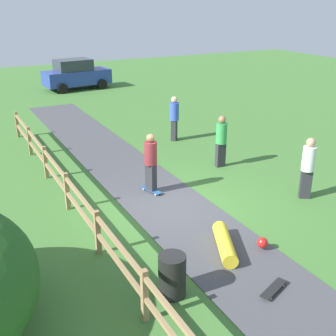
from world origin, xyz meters
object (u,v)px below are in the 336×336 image
object	(u,v)px
skateboard_loose	(274,289)
parked_car_blue	(76,74)
trash_bin	(172,275)
bystander_green	(221,139)
bystander_blue	(174,116)
bystander_white	(308,165)
skater_fallen	(228,244)
skater_riding	(151,160)

from	to	relation	value
skateboard_loose	parked_car_blue	world-z (taller)	parked_car_blue
trash_bin	skateboard_loose	size ratio (longest dim) A/B	1.10
bystander_green	skateboard_loose	bearing A→B (deg)	-115.44
trash_bin	skateboard_loose	distance (m)	2.10
parked_car_blue	bystander_blue	bearing A→B (deg)	-88.10
bystander_white	bystander_green	distance (m)	3.41
skater_fallen	bystander_blue	world-z (taller)	bystander_blue
bystander_white	bystander_green	world-z (taller)	bystander_white
skater_fallen	parked_car_blue	world-z (taller)	parked_car_blue
skateboard_loose	parked_car_blue	size ratio (longest dim) A/B	0.19
skateboard_loose	bystander_white	xyz separation A→B (m)	(3.81, 3.06, 0.95)
trash_bin	skateboard_loose	xyz separation A→B (m)	(1.86, -0.91, -0.36)
trash_bin	bystander_green	world-z (taller)	bystander_green
skater_fallen	skateboard_loose	distance (m)	1.72
skater_riding	bystander_blue	distance (m)	5.31
skater_riding	skater_fallen	size ratio (longest dim) A/B	1.19
skater_fallen	parked_car_blue	distance (m)	20.79
trash_bin	skater_riding	xyz separation A→B (m)	(1.76, 4.62, 0.61)
trash_bin	bystander_white	size ratio (longest dim) A/B	0.48
skater_riding	skater_fallen	bearing A→B (deg)	-87.63
parked_car_blue	skateboard_loose	bearing A→B (deg)	-96.73
skater_fallen	bystander_white	xyz separation A→B (m)	(3.75, 1.35, 0.84)
skater_riding	bystander_white	distance (m)	4.62
skater_riding	bystander_green	size ratio (longest dim) A/B	1.01
skater_fallen	bystander_blue	bearing A→B (deg)	69.78
bystander_white	parked_car_blue	xyz separation A→B (m)	(-1.18, 19.27, -0.08)
bystander_blue	bystander_green	xyz separation A→B (m)	(-0.01, -3.43, -0.01)
skater_riding	bystander_green	bearing A→B (deg)	15.30
skater_riding	parked_car_blue	world-z (taller)	parked_car_blue
skater_fallen	skateboard_loose	size ratio (longest dim) A/B	1.92
skater_riding	bystander_blue	xyz separation A→B (m)	(3.14, 4.28, -0.03)
skater_fallen	parked_car_blue	size ratio (longest dim) A/B	0.36
bystander_blue	parked_car_blue	xyz separation A→B (m)	(-0.41, 12.52, -0.07)
skater_fallen	bystander_green	bearing A→B (deg)	57.54
bystander_white	bystander_green	bearing A→B (deg)	103.11
parked_car_blue	skater_riding	bearing A→B (deg)	-99.22
bystander_blue	parked_car_blue	world-z (taller)	parked_car_blue
skater_fallen	bystander_blue	xyz separation A→B (m)	(2.98, 8.10, 0.83)
skateboard_loose	bystander_white	bearing A→B (deg)	38.78
trash_bin	bystander_blue	distance (m)	10.18
skateboard_loose	bystander_blue	distance (m)	10.32
trash_bin	bystander_blue	world-z (taller)	bystander_blue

